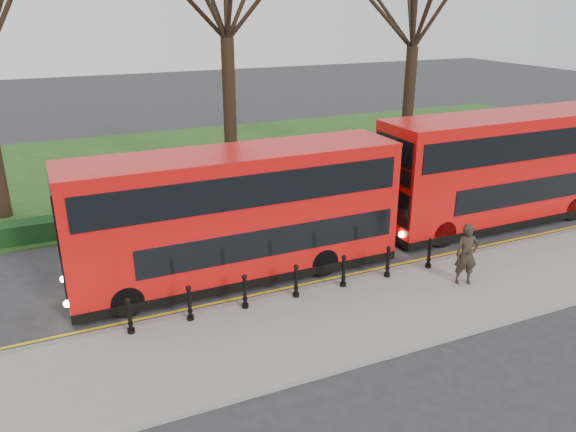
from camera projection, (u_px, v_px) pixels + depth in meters
name	position (u px, v px, depth m)	size (l,w,h in m)	color
ground	(274.00, 282.00, 17.98)	(120.00, 120.00, 0.00)	#28282B
pavement	(317.00, 326.00, 15.39)	(60.00, 4.00, 0.15)	gray
kerb	(287.00, 294.00, 17.10)	(60.00, 0.25, 0.16)	slate
grass_verge	(168.00, 166.00, 30.77)	(60.00, 18.00, 0.06)	#214517
hedge	(212.00, 205.00, 23.64)	(60.00, 0.90, 0.80)	black
yellow_line_outer	(283.00, 292.00, 17.38)	(60.00, 0.10, 0.01)	yellow
yellow_line_inner	(281.00, 289.00, 17.55)	(60.00, 0.10, 0.01)	yellow
tree_right	(416.00, 4.00, 28.14)	(7.34, 7.34, 11.47)	black
bollard_row	(296.00, 281.00, 16.65)	(9.85, 0.15, 1.00)	black
bus_lead	(237.00, 216.00, 17.64)	(10.53, 2.42, 4.19)	red
bus_rear	(508.00, 169.00, 22.31)	(11.06, 2.54, 4.40)	red
pedestrian	(467.00, 254.00, 17.29)	(0.71, 0.47, 1.96)	#2D241C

